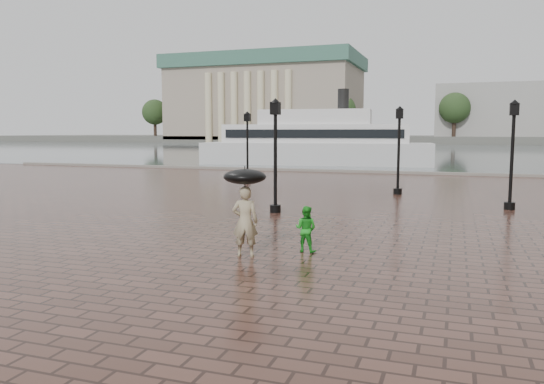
{
  "coord_description": "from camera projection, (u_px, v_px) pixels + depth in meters",
  "views": [
    {
      "loc": [
        0.81,
        -10.0,
        3.22
      ],
      "look_at": [
        -4.46,
        5.16,
        1.4
      ],
      "focal_mm": 35.0,
      "sensor_mm": 36.0,
      "label": 1
    }
  ],
  "objects": [
    {
      "name": "ground",
      "position": [
        405.0,
        303.0,
        10.01
      ],
      "size": [
        300.0,
        300.0,
        0.0
      ],
      "primitive_type": "plane",
      "color": "#3C231B",
      "rests_on": "ground"
    },
    {
      "name": "harbour_water",
      "position": [
        452.0,
        150.0,
        96.36
      ],
      "size": [
        240.0,
        240.0,
        0.0
      ],
      "primitive_type": "plane",
      "color": "#454F54",
      "rests_on": "ground"
    },
    {
      "name": "quay_edge",
      "position": [
        444.0,
        175.0,
        40.04
      ],
      "size": [
        80.0,
        0.6,
        0.3
      ],
      "primitive_type": "cube",
      "color": "slate",
      "rests_on": "ground"
    },
    {
      "name": "far_shore",
      "position": [
        454.0,
        139.0,
        160.07
      ],
      "size": [
        300.0,
        60.0,
        2.0
      ],
      "primitive_type": "cube",
      "color": "#4C4C47",
      "rests_on": "ground"
    },
    {
      "name": "museum",
      "position": [
        266.0,
        97.0,
        162.11
      ],
      "size": [
        57.0,
        32.5,
        26.0
      ],
      "color": "gray",
      "rests_on": "ground"
    },
    {
      "name": "far_trees",
      "position": [
        455.0,
        108.0,
        138.47
      ],
      "size": [
        188.0,
        8.0,
        13.5
      ],
      "color": "#2D2119",
      "rests_on": "ground"
    },
    {
      "name": "street_lamps",
      "position": [
        406.0,
        150.0,
        26.79
      ],
      "size": [
        21.44,
        14.44,
        4.4
      ],
      "color": "black",
      "rests_on": "ground"
    },
    {
      "name": "adult_pedestrian",
      "position": [
        245.0,
        222.0,
        13.67
      ],
      "size": [
        0.76,
        0.59,
        1.84
      ],
      "primitive_type": "imported",
      "rotation": [
        0.0,
        0.0,
        3.38
      ],
      "color": "tan",
      "rests_on": "ground"
    },
    {
      "name": "child_pedestrian",
      "position": [
        306.0,
        229.0,
        14.27
      ],
      "size": [
        0.66,
        0.55,
        1.24
      ],
      "primitive_type": "imported",
      "rotation": [
        0.0,
        0.0,
        3.0
      ],
      "color": "green",
      "rests_on": "ground"
    },
    {
      "name": "ferry_near",
      "position": [
        315.0,
        142.0,
        52.54
      ],
      "size": [
        22.93,
        7.71,
        7.38
      ],
      "rotation": [
        0.0,
        0.0,
        0.1
      ],
      "color": "silver",
      "rests_on": "ground"
    },
    {
      "name": "umbrella",
      "position": [
        245.0,
        177.0,
        13.54
      ],
      "size": [
        1.1,
        1.1,
        1.18
      ],
      "color": "black",
      "rests_on": "ground"
    }
  ]
}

